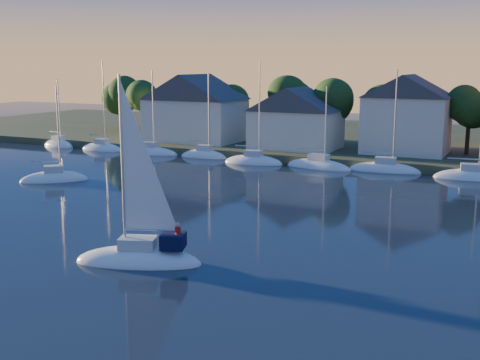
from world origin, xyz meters
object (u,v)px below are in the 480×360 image
Objects in this scene: clubhouse_west at (195,107)px; clubhouse_centre at (296,117)px; clubhouse_east at (407,113)px; hero_sailboat at (140,255)px; drifting_sailboat_left at (54,180)px.

clubhouse_west is 16.05m from clubhouse_centre.
clubhouse_west is 1.30× the size of clubhouse_east.
clubhouse_west is at bearing -178.09° from clubhouse_east.
clubhouse_centre is (16.00, -1.00, -0.80)m from clubhouse_west.
hero_sailboat reaches higher than drifting_sailboat_left.
hero_sailboat reaches higher than clubhouse_west.
drifting_sailboat_left is (-16.28, -28.03, -5.04)m from clubhouse_centre.
clubhouse_west is 1.09× the size of hero_sailboat.
hero_sailboat is (-6.71, -47.99, -5.46)m from clubhouse_east.
clubhouse_east is at bearing -117.92° from hero_sailboat.
drifting_sailboat_left reaches higher than clubhouse_centre.
hero_sailboat is at bearing -97.96° from clubhouse_east.
hero_sailboat is (23.29, -46.99, -5.39)m from clubhouse_west.
drifting_sailboat_left is at bearing -90.56° from clubhouse_west.
hero_sailboat is (7.29, -45.99, -4.59)m from clubhouse_centre.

